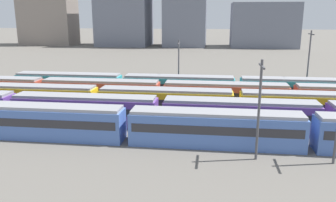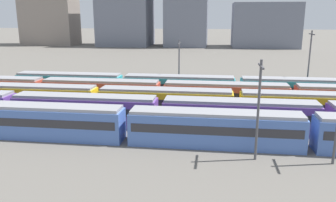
# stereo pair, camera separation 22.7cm
# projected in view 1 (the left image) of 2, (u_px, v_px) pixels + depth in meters

# --- Properties ---
(ground_plane) EXTENTS (600.00, 600.00, 0.00)m
(ground_plane) POSITION_uv_depth(u_px,v_px,m) (25.00, 110.00, 49.73)
(ground_plane) COLOR #666059
(train_track_0) EXTENTS (74.70, 3.06, 3.75)m
(train_track_0) POSITION_uv_depth(u_px,v_px,m) (127.00, 125.00, 37.06)
(train_track_0) COLOR #4C70BC
(train_track_0) RESTS_ON ground_plane
(train_track_1) EXTENTS (112.50, 3.06, 3.75)m
(train_track_1) POSITION_uv_depth(u_px,v_px,m) (324.00, 118.00, 39.35)
(train_track_1) COLOR #6B429E
(train_track_1) RESTS_ON ground_plane
(train_track_2) EXTENTS (93.60, 3.06, 3.75)m
(train_track_2) POSITION_uv_depth(u_px,v_px,m) (311.00, 107.00, 44.36)
(train_track_2) COLOR yellow
(train_track_2) RESTS_ON ground_plane
(train_track_3) EXTENTS (93.60, 3.06, 3.75)m
(train_track_3) POSITION_uv_depth(u_px,v_px,m) (225.00, 95.00, 50.70)
(train_track_3) COLOR #BC4C38
(train_track_3) RESTS_ON ground_plane
(catenary_pole_0) EXTENTS (0.24, 3.20, 9.53)m
(catenary_pole_0) POSITION_uv_depth(u_px,v_px,m) (259.00, 105.00, 31.57)
(catenary_pole_0) COLOR #4C4C51
(catenary_pole_0) RESTS_ON ground_plane
(catenary_pole_1) EXTENTS (0.24, 3.20, 9.32)m
(catenary_pole_1) POSITION_uv_depth(u_px,v_px,m) (179.00, 64.00, 58.91)
(catenary_pole_1) COLOR #4C4C51
(catenary_pole_1) RESTS_ON ground_plane
(catenary_pole_3) EXTENTS (0.24, 3.20, 10.97)m
(catenary_pole_3) POSITION_uv_depth(u_px,v_px,m) (309.00, 61.00, 56.15)
(catenary_pole_3) COLOR #4C4C51
(catenary_pole_3) RESTS_ON ground_plane
(distant_building_1) EXTENTS (22.15, 20.85, 34.15)m
(distant_building_1) POSITION_uv_depth(u_px,v_px,m) (124.00, 6.00, 150.94)
(distant_building_1) COLOR slate
(distant_building_1) RESTS_ON ground_plane
(distant_building_3) EXTENTS (26.98, 19.09, 18.27)m
(distant_building_3) POSITION_uv_depth(u_px,v_px,m) (264.00, 25.00, 145.37)
(distant_building_3) COLOR slate
(distant_building_3) RESTS_ON ground_plane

